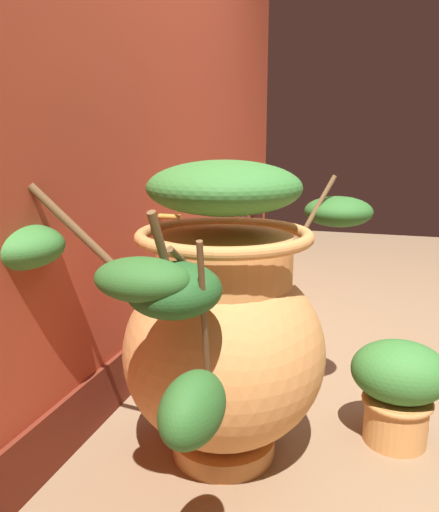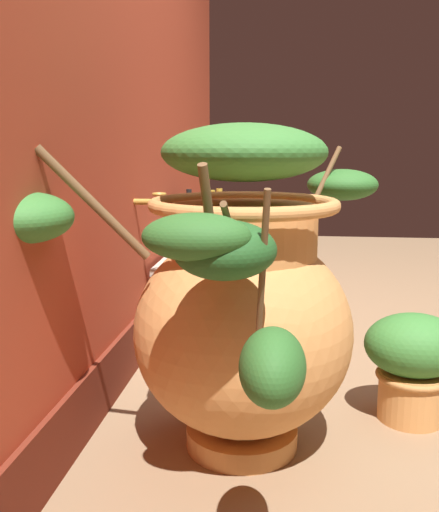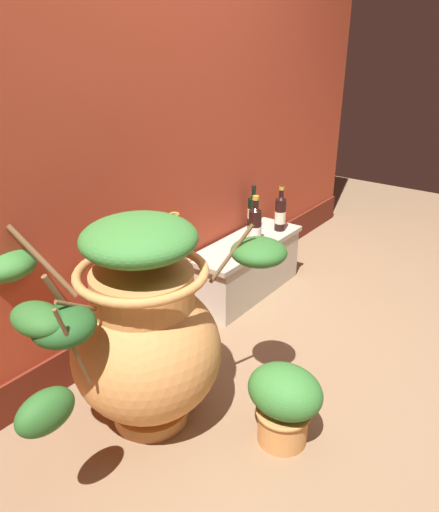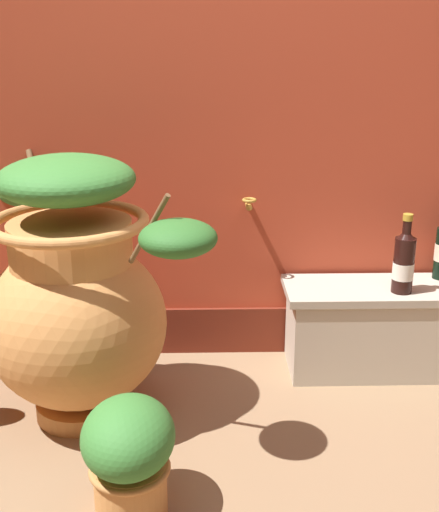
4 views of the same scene
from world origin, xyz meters
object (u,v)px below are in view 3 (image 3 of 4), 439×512
terracotta_urn (142,331)px  wine_bottle_middle (280,212)px  potted_shrub (284,401)px  wine_bottle_right (253,211)px  wine_bottle_left (255,224)px

terracotta_urn → wine_bottle_middle: size_ratio=3.80×
terracotta_urn → potted_shrub: size_ratio=3.20×
terracotta_urn → potted_shrub: 0.64m
wine_bottle_right → potted_shrub: bearing=-141.7°
terracotta_urn → wine_bottle_left: size_ratio=3.67×
wine_bottle_left → wine_bottle_middle: (0.29, -0.00, -0.01)m
wine_bottle_right → wine_bottle_left: bearing=-144.4°
wine_bottle_middle → terracotta_urn: bearing=-171.0°
wine_bottle_middle → potted_shrub: size_ratio=0.84×
wine_bottle_left → wine_bottle_middle: bearing=-0.8°
wine_bottle_left → terracotta_urn: bearing=-168.7°
wine_bottle_middle → wine_bottle_right: same height
wine_bottle_middle → potted_shrub: bearing=-148.5°
wine_bottle_middle → wine_bottle_right: bearing=121.3°
wine_bottle_left → wine_bottle_right: wine_bottle_left is taller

